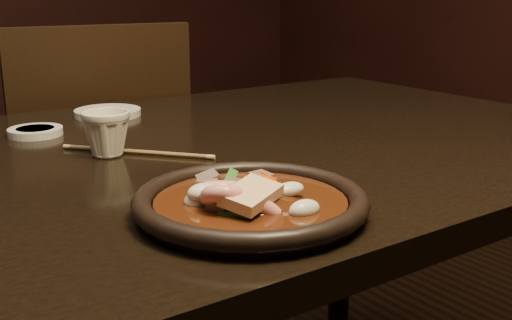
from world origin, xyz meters
TOP-DOWN VIEW (x-y plane):
  - table at (0.00, 0.00)m, footprint 1.60×0.90m
  - chair at (0.11, 0.62)m, footprint 0.48×0.48m
  - plate at (-0.05, -0.30)m, footprint 0.27×0.27m
  - stirfry at (-0.05, -0.30)m, footprint 0.14×0.16m
  - soy_dish at (-0.13, 0.24)m, footprint 0.09×0.09m
  - saucer_right at (0.04, 0.32)m, footprint 0.13×0.13m
  - tea_cup at (-0.08, 0.04)m, footprint 0.09×0.09m
  - chopsticks at (-0.04, 0.02)m, footprint 0.17×0.20m

SIDE VIEW (x-z plane):
  - chair at x=0.11m, z-range 0.04..0.96m
  - table at x=0.00m, z-range 0.30..1.05m
  - chopsticks at x=-0.04m, z-range 0.75..0.76m
  - soy_dish at x=-0.13m, z-range 0.75..0.76m
  - saucer_right at x=0.04m, z-range 0.75..0.76m
  - plate at x=-0.05m, z-range 0.75..0.78m
  - stirfry at x=-0.05m, z-range 0.74..0.80m
  - tea_cup at x=-0.08m, z-range 0.75..0.82m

